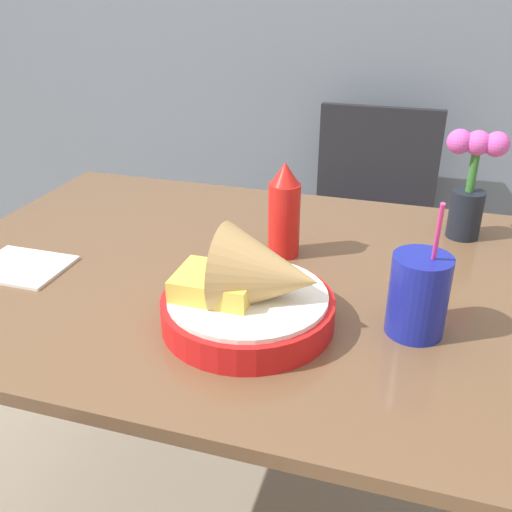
{
  "coord_description": "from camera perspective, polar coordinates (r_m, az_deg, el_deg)",
  "views": [
    {
      "loc": [
        0.29,
        -0.93,
        1.27
      ],
      "look_at": [
        0.02,
        -0.05,
        0.81
      ],
      "focal_mm": 40.0,
      "sensor_mm": 36.0,
      "label": 1
    }
  ],
  "objects": [
    {
      "name": "flower_vase",
      "position": [
        1.28,
        20.68,
        6.81
      ],
      "size": [
        0.12,
        0.07,
        0.23
      ],
      "color": "black",
      "rests_on": "dining_table"
    },
    {
      "name": "dining_table",
      "position": [
        1.15,
        -0.38,
        -5.43
      ],
      "size": [
        1.28,
        0.88,
        0.75
      ],
      "color": "brown",
      "rests_on": "ground_plane"
    },
    {
      "name": "ketchup_bottle",
      "position": [
        1.13,
        2.83,
        4.47
      ],
      "size": [
        0.06,
        0.06,
        0.19
      ],
      "color": "red",
      "rests_on": "dining_table"
    },
    {
      "name": "napkin",
      "position": [
        1.2,
        -22.4,
        -1.0
      ],
      "size": [
        0.17,
        0.14,
        0.01
      ],
      "color": "white",
      "rests_on": "dining_table"
    },
    {
      "name": "drink_cup",
      "position": [
        0.93,
        15.89,
        -4.01
      ],
      "size": [
        0.09,
        0.09,
        0.24
      ],
      "color": "#192399",
      "rests_on": "dining_table"
    },
    {
      "name": "chair_far_window",
      "position": [
        1.96,
        11.32,
        3.69
      ],
      "size": [
        0.4,
        0.4,
        0.88
      ],
      "color": "black",
      "rests_on": "ground_plane"
    },
    {
      "name": "food_basket",
      "position": [
        0.91,
        -0.14,
        -3.76
      ],
      "size": [
        0.28,
        0.28,
        0.17
      ],
      "color": "red",
      "rests_on": "dining_table"
    }
  ]
}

